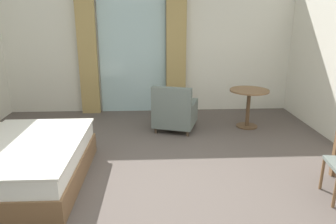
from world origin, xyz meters
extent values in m
cube|color=#564C47|center=(0.00, 0.00, -0.05)|extent=(6.73, 7.53, 0.10)
cube|color=white|center=(0.00, 3.50, 1.40)|extent=(6.33, 0.12, 2.79)
cube|color=silver|center=(-0.37, 3.42, 1.23)|extent=(1.40, 0.02, 2.46)
cube|color=tan|center=(-1.29, 3.32, 1.30)|extent=(0.38, 0.10, 2.59)
cube|color=tan|center=(0.55, 3.32, 1.30)|extent=(0.41, 0.10, 2.59)
cube|color=brown|center=(-1.84, 0.33, 0.15)|extent=(1.99, 1.89, 0.29)
cube|color=white|center=(-1.84, 0.33, 0.40)|extent=(1.93, 1.83, 0.21)
cube|color=silver|center=(-1.51, 0.33, 0.52)|extent=(1.32, 1.87, 0.03)
cube|color=brown|center=(2.40, 0.29, 0.36)|extent=(0.06, 0.06, 0.72)
cylinder|color=brown|center=(2.07, -0.03, 0.20)|extent=(0.04, 0.04, 0.40)
cylinder|color=brown|center=(2.01, -0.41, 0.20)|extent=(0.04, 0.04, 0.40)
cube|color=slate|center=(0.46, 2.19, 0.23)|extent=(0.89, 0.90, 0.27)
cube|color=slate|center=(0.37, 1.90, 0.61)|extent=(0.71, 0.33, 0.49)
cube|color=slate|center=(0.75, 2.10, 0.45)|extent=(0.32, 0.72, 0.16)
cube|color=slate|center=(0.18, 2.28, 0.45)|extent=(0.32, 0.72, 0.16)
cylinder|color=#4C3D2D|center=(0.83, 2.38, 0.05)|extent=(0.04, 0.04, 0.10)
cylinder|color=#4C3D2D|center=(0.28, 2.56, 0.05)|extent=(0.04, 0.04, 0.10)
cylinder|color=#4C3D2D|center=(0.65, 1.81, 0.05)|extent=(0.04, 0.04, 0.10)
cylinder|color=#4C3D2D|center=(0.09, 1.99, 0.05)|extent=(0.04, 0.04, 0.10)
cylinder|color=brown|center=(1.84, 2.25, 0.71)|extent=(0.72, 0.72, 0.03)
cylinder|color=brown|center=(1.84, 2.25, 0.35)|extent=(0.07, 0.07, 0.69)
cylinder|color=brown|center=(1.84, 2.25, 0.01)|extent=(0.40, 0.40, 0.02)
camera|label=1|loc=(0.05, -3.31, 2.01)|focal=33.55mm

